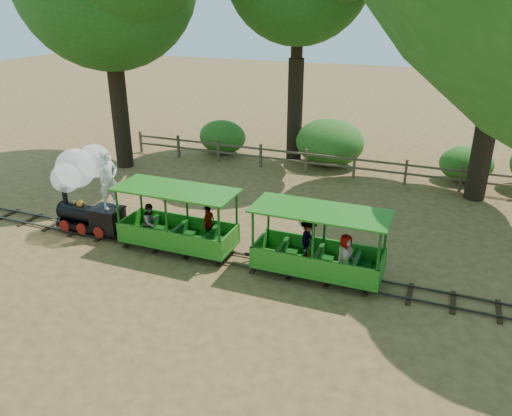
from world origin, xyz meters
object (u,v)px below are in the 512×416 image
at_px(locomotive, 84,182).
at_px(carriage_rear, 319,251).
at_px(carriage_front, 177,227).
at_px(fence, 330,162).

bearing_deg(locomotive, carriage_rear, -0.52).
distance_m(carriage_front, carriage_rear, 4.10).
distance_m(locomotive, carriage_rear, 7.35).
relative_size(locomotive, carriage_front, 0.83).
bearing_deg(carriage_rear, fence, 101.87).
bearing_deg(carriage_front, locomotive, 178.06).
height_order(carriage_front, carriage_rear, same).
height_order(locomotive, carriage_rear, locomotive).
relative_size(locomotive, carriage_rear, 0.83).
relative_size(carriage_front, carriage_rear, 1.00).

